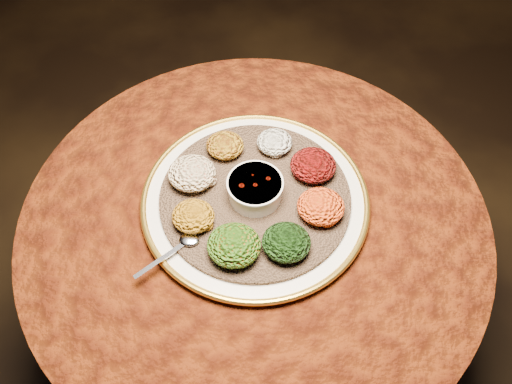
{
  "coord_description": "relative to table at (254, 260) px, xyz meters",
  "views": [
    {
      "loc": [
        0.06,
        -0.63,
        1.71
      ],
      "look_at": [
        -0.0,
        0.05,
        0.76
      ],
      "focal_mm": 40.0,
      "sensor_mm": 36.0,
      "label": 1
    }
  ],
  "objects": [
    {
      "name": "injera",
      "position": [
        -0.0,
        0.03,
        0.2
      ],
      "size": [
        0.48,
        0.48,
        0.01
      ],
      "primitive_type": "cylinder",
      "rotation": [
        0.0,
        0.0,
        0.28
      ],
      "color": "brown",
      "rests_on": "platter"
    },
    {
      "name": "portion_kik",
      "position": [
        -0.12,
        -0.04,
        0.23
      ],
      "size": [
        0.08,
        0.08,
        0.04
      ],
      "primitive_type": "ellipsoid",
      "color": "#99630D",
      "rests_on": "injera"
    },
    {
      "name": "portion_mixveg",
      "position": [
        -0.03,
        -0.1,
        0.23
      ],
      "size": [
        0.1,
        0.1,
        0.05
      ],
      "primitive_type": "ellipsoid",
      "color": "#AD390B",
      "rests_on": "injera"
    },
    {
      "name": "portion_timatim",
      "position": [
        -0.13,
        0.06,
        0.23
      ],
      "size": [
        0.1,
        0.09,
        0.05
      ],
      "primitive_type": "ellipsoid",
      "color": "maroon",
      "rests_on": "injera"
    },
    {
      "name": "table",
      "position": [
        0.0,
        0.0,
        0.0
      ],
      "size": [
        0.96,
        0.96,
        0.73
      ],
      "color": "black",
      "rests_on": "ground"
    },
    {
      "name": "portion_gomen",
      "position": [
        0.07,
        -0.08,
        0.23
      ],
      "size": [
        0.09,
        0.09,
        0.04
      ],
      "primitive_type": "ellipsoid",
      "color": "black",
      "rests_on": "injera"
    },
    {
      "name": "portion_kitfo",
      "position": [
        0.11,
        0.11,
        0.23
      ],
      "size": [
        0.1,
        0.09,
        0.05
      ],
      "primitive_type": "ellipsoid",
      "color": "black",
      "rests_on": "injera"
    },
    {
      "name": "portion_ayib",
      "position": [
        0.03,
        0.17,
        0.23
      ],
      "size": [
        0.08,
        0.07,
        0.04
      ],
      "primitive_type": "ellipsoid",
      "color": "silver",
      "rests_on": "injera"
    },
    {
      "name": "portion_tikil",
      "position": [
        0.13,
        0.0,
        0.23
      ],
      "size": [
        0.09,
        0.09,
        0.05
      ],
      "primitive_type": "ellipsoid",
      "color": "#BA620F",
      "rests_on": "injera"
    },
    {
      "name": "platter",
      "position": [
        -0.0,
        0.03,
        0.19
      ],
      "size": [
        0.59,
        0.59,
        0.02
      ],
      "rotation": [
        0.0,
        0.0,
        0.4
      ],
      "color": "beige",
      "rests_on": "table"
    },
    {
      "name": "stew_bowl",
      "position": [
        -0.0,
        0.03,
        0.24
      ],
      "size": [
        0.11,
        0.11,
        0.05
      ],
      "color": "silver",
      "rests_on": "injera"
    },
    {
      "name": "spoon",
      "position": [
        -0.13,
        -0.09,
        0.21
      ],
      "size": [
        0.11,
        0.11,
        0.01
      ],
      "rotation": [
        0.0,
        0.0,
        -2.36
      ],
      "color": "silver",
      "rests_on": "injera"
    },
    {
      "name": "portion_shiro",
      "position": [
        -0.08,
        0.15,
        0.23
      ],
      "size": [
        0.08,
        0.08,
        0.04
      ],
      "primitive_type": "ellipsoid",
      "color": "#9B6F12",
      "rests_on": "injera"
    }
  ]
}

